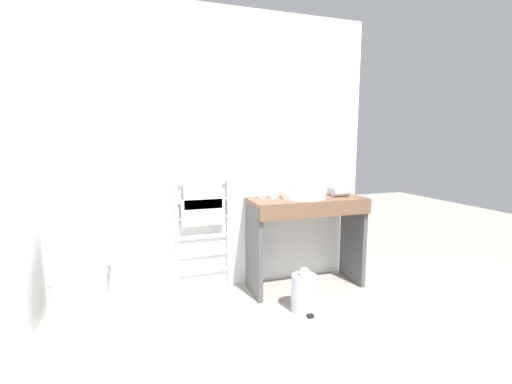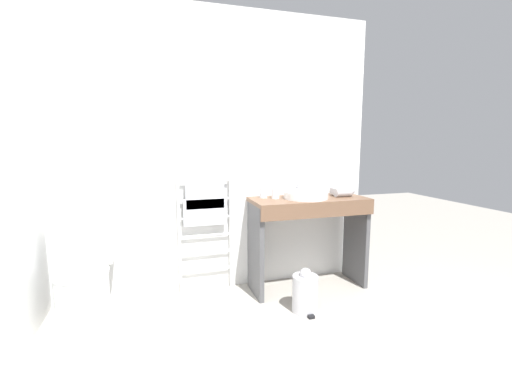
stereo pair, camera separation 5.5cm
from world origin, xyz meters
TOP-DOWN VIEW (x-y plane):
  - wall_back at (0.00, 1.61)m, footprint 2.98×0.12m
  - toilet at (-1.06, 1.25)m, footprint 0.39×0.52m
  - towel_radiator at (-0.10, 1.50)m, footprint 0.49×0.06m
  - vanity_counter at (0.82, 1.30)m, footprint 1.05×0.46m
  - sink_basin at (0.78, 1.30)m, footprint 0.40×0.40m
  - faucet at (0.78, 1.49)m, footprint 0.02×0.10m
  - cup_near_wall at (0.42, 1.43)m, footprint 0.07×0.07m
  - cup_near_edge at (0.52, 1.37)m, footprint 0.07×0.07m
  - hair_dryer at (1.16, 1.30)m, footprint 0.21×0.18m
  - trash_bin at (0.60, 0.89)m, footprint 0.21×0.24m

SIDE VIEW (x-z plane):
  - trash_bin at x=0.60m, z-range -0.02..0.34m
  - toilet at x=-1.06m, z-range -0.08..0.71m
  - vanity_counter at x=0.82m, z-range 0.16..1.01m
  - towel_radiator at x=-0.10m, z-range 0.22..1.27m
  - sink_basin at x=0.78m, z-range 0.85..0.92m
  - hair_dryer at x=1.16m, z-range 0.85..0.93m
  - cup_near_wall at x=0.42m, z-range 0.85..0.95m
  - cup_near_edge at x=0.52m, z-range 0.85..0.95m
  - faucet at x=0.78m, z-range 0.87..1.00m
  - wall_back at x=0.00m, z-range 0.00..2.50m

